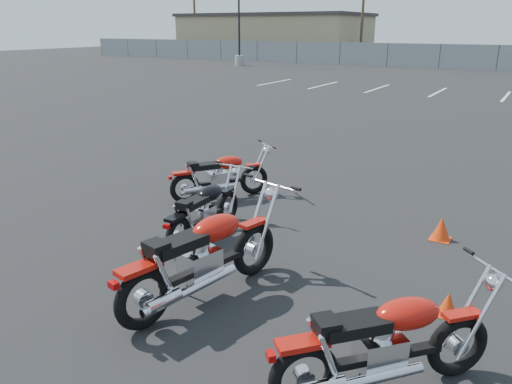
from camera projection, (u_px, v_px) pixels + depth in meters
The scene contains 13 objects.
ground at pixel (224, 243), 7.37m from camera, with size 120.00×120.00×0.00m, color black.
motorcycle_front_red at pixel (220, 176), 9.12m from camera, with size 1.47×1.79×0.96m.
motorcycle_second_black at pixel (205, 211), 7.42m from camera, with size 0.74×1.92×0.94m.
motorcycle_third_red at pixel (204, 256), 5.69m from camera, with size 1.07×2.43×1.19m.
motorcycle_rear_red at pixel (385, 344), 4.22m from camera, with size 1.78×1.85×1.06m.
training_cone_near at pixel (441, 228), 7.43m from camera, with size 0.30×0.30×0.35m.
training_cone_far at pixel (448, 304), 5.48m from camera, with size 0.23×0.23×0.28m.
light_pole_west at pixel (239, 36), 40.05m from camera, with size 0.80×0.70×9.16m.
chainlink_fence at pixel (498, 58), 35.68m from camera, with size 80.06×0.06×1.80m.
tan_building_west at pixel (275, 35), 51.62m from camera, with size 18.40×10.40×4.30m.
utility_pole_a at pixel (194, 10), 52.23m from camera, with size 1.80×0.24×9.00m.
utility_pole_b at pixel (363, 7), 44.36m from camera, with size 1.80×0.24×9.00m.
parking_line_stripes at pixel (407, 90), 24.91m from camera, with size 15.12×4.00×0.01m.
Camera 1 is at (3.85, -5.57, 3.04)m, focal length 35.00 mm.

